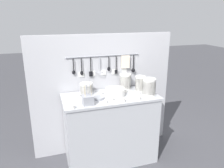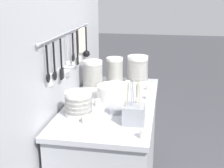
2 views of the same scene
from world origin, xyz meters
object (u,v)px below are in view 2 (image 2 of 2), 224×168
object	(u,v)px
cup_front_right	(112,76)
cup_beside_plates	(98,103)
cup_mid_row	(143,134)
plate_stack	(114,92)
bowl_stack_short_front	(79,104)
cutlery_caddy	(134,114)
cup_back_right	(135,101)
bowl_stack_wide_centre	(138,69)
cup_edge_far	(110,88)
cup_back_left	(143,107)
cup_by_caddy	(149,87)
bowl_stack_tall_left	(115,70)
cup_edge_near	(128,83)
cup_centre	(148,96)
cup_front_left	(85,120)
steel_mixing_bowl	(118,109)
bowl_stack_nested_right	(93,74)

from	to	relation	value
cup_front_right	cup_beside_plates	size ratio (longest dim) A/B	1.00
cup_mid_row	cup_beside_plates	bearing A→B (deg)	39.11
plate_stack	cup_mid_row	world-z (taller)	plate_stack
bowl_stack_short_front	cup_mid_row	bearing A→B (deg)	-119.66
cutlery_caddy	cup_back_right	bearing A→B (deg)	4.07
bowl_stack_wide_centre	cup_edge_far	size ratio (longest dim) A/B	4.93
cup_back_left	cup_mid_row	size ratio (longest dim) A/B	1.00
bowl_stack_wide_centre	cup_back_left	world-z (taller)	bowl_stack_wide_centre
bowl_stack_wide_centre	cup_by_caddy	distance (m)	0.23
bowl_stack_tall_left	cup_edge_near	xyz separation A→B (m)	(-0.07, -0.12, -0.08)
plate_stack	cup_mid_row	xyz separation A→B (m)	(-0.58, -0.25, -0.03)
bowl_stack_short_front	cup_front_right	distance (m)	0.84
cup_beside_plates	bowl_stack_tall_left	bearing A→B (deg)	-2.49
cup_edge_near	cup_mid_row	xyz separation A→B (m)	(-0.88, -0.20, 0.00)
cup_centre	cup_mid_row	distance (m)	0.61
cup_edge_near	cup_by_caddy	bearing A→B (deg)	-112.08
cup_back_left	cutlery_caddy	bearing A→B (deg)	170.15
cup_front_left	cup_by_caddy	distance (m)	0.76
bowl_stack_short_front	cutlery_caddy	distance (m)	0.35
bowl_stack_short_front	cup_centre	size ratio (longest dim) A/B	3.58
plate_stack	cup_back_left	distance (m)	0.29
bowl_stack_short_front	cup_edge_far	size ratio (longest dim) A/B	3.58
bowl_stack_short_front	steel_mixing_bowl	size ratio (longest dim) A/B	1.20
steel_mixing_bowl	cup_edge_far	bearing A→B (deg)	17.06
steel_mixing_bowl	cup_back_left	bearing A→B (deg)	-73.12
cutlery_caddy	cup_back_left	xyz separation A→B (m)	(0.21, -0.04, -0.03)
bowl_stack_tall_left	bowl_stack_nested_right	bearing A→B (deg)	137.09
plate_stack	cup_front_left	size ratio (longest dim) A/B	5.45
bowl_stack_wide_centre	cup_edge_far	world-z (taller)	bowl_stack_wide_centre
bowl_stack_nested_right	cup_back_right	bearing A→B (deg)	-130.50
plate_stack	cup_back_left	world-z (taller)	plate_stack
bowl_stack_tall_left	cup_back_left	size ratio (longest dim) A/B	4.66
cup_edge_far	cup_beside_plates	size ratio (longest dim) A/B	1.00
bowl_stack_tall_left	cup_back_right	distance (m)	0.53
plate_stack	cutlery_caddy	distance (m)	0.43
steel_mixing_bowl	cup_by_caddy	distance (m)	0.50
bowl_stack_wide_centre	cup_beside_plates	bearing A→B (deg)	160.35
cup_front_left	cup_edge_near	distance (m)	0.77
bowl_stack_tall_left	cup_edge_far	world-z (taller)	bowl_stack_tall_left
plate_stack	cup_mid_row	distance (m)	0.63
cup_back_right	cup_by_caddy	bearing A→B (deg)	-11.87
cup_front_left	bowl_stack_nested_right	bearing A→B (deg)	9.69
cup_front_left	cup_front_right	bearing A→B (deg)	0.41
cup_front_left	cup_centre	bearing A→B (deg)	-34.82
cup_front_right	cup_edge_near	world-z (taller)	same
cutlery_caddy	cup_front_right	size ratio (longest dim) A/B	5.96
cup_edge_far	cup_edge_near	distance (m)	0.18
bowl_stack_tall_left	cup_mid_row	size ratio (longest dim) A/B	4.66
cutlery_caddy	cup_edge_far	size ratio (longest dim) A/B	5.96
cup_back_right	bowl_stack_short_front	bearing A→B (deg)	127.63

